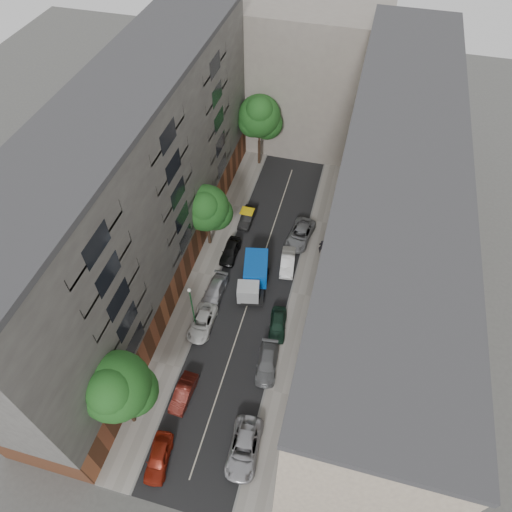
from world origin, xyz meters
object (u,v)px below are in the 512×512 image
(car_right_0, at_px, (244,448))
(lamp_post, at_px, (192,304))
(tarp_truck, at_px, (254,276))
(tree_mid, at_px, (207,210))
(car_left_0, at_px, (158,458))
(car_left_2, at_px, (202,323))
(car_right_3, at_px, (288,262))
(car_right_4, at_px, (300,234))
(pedestrian, at_px, (322,247))
(car_right_1, at_px, (267,363))
(car_right_2, at_px, (278,324))
(tree_near, at_px, (117,389))
(car_left_5, at_px, (247,217))
(car_left_3, at_px, (215,291))
(tree_far, at_px, (260,118))
(car_left_1, at_px, (184,393))
(car_left_4, at_px, (230,251))

(car_right_0, xyz_separation_m, lamp_post, (-7.80, 10.16, 3.21))
(tarp_truck, xyz_separation_m, tree_mid, (-6.28, 4.34, 3.90))
(car_left_0, height_order, tree_mid, tree_mid)
(car_left_2, xyz_separation_m, car_right_3, (6.48, 9.64, 0.05))
(car_right_4, relative_size, lamp_post, 0.85)
(car_right_3, bearing_deg, pedestrian, 33.25)
(car_right_1, relative_size, lamp_post, 0.73)
(car_right_2, bearing_deg, lamp_post, -173.88)
(car_left_2, bearing_deg, lamp_post, -159.52)
(tarp_truck, relative_size, tree_near, 0.66)
(tree_near, bearing_deg, car_right_2, 51.49)
(tarp_truck, bearing_deg, car_left_2, -131.26)
(tree_near, bearing_deg, car_left_5, 83.64)
(car_left_5, relative_size, pedestrian, 2.02)
(car_left_3, distance_m, car_right_2, 7.56)
(car_left_0, bearing_deg, car_right_3, 68.36)
(car_left_2, distance_m, tree_near, 12.25)
(car_left_2, height_order, car_right_4, car_right_4)
(car_left_3, xyz_separation_m, tree_near, (-2.46, -14.43, 5.91))
(car_right_3, bearing_deg, tree_near, -121.04)
(car_right_4, bearing_deg, car_left_3, -117.89)
(pedestrian, bearing_deg, lamp_post, 56.57)
(tarp_truck, bearing_deg, tree_near, -121.31)
(car_left_5, height_order, car_right_3, car_right_3)
(car_right_3, bearing_deg, car_left_5, 130.61)
(tree_near, bearing_deg, car_right_0, 0.27)
(tree_mid, relative_size, pedestrian, 4.13)
(car_left_0, height_order, tree_far, tree_far)
(car_left_0, distance_m, car_right_2, 15.86)
(car_right_2, xyz_separation_m, car_right_3, (-0.72, 7.95, 0.01))
(car_left_0, height_order, car_left_1, car_left_0)
(tarp_truck, distance_m, tree_near, 18.45)
(car_left_2, xyz_separation_m, car_left_3, (0.00, 3.98, 0.01))
(car_right_1, bearing_deg, car_left_5, 104.43)
(car_right_2, distance_m, car_right_3, 7.98)
(tree_mid, bearing_deg, car_left_3, -67.69)
(car_left_3, xyz_separation_m, car_right_2, (7.20, -2.29, 0.03))
(car_left_3, relative_size, car_left_4, 1.09)
(car_left_2, distance_m, tree_far, 26.87)
(car_left_1, xyz_separation_m, car_right_3, (5.68, 16.86, 0.04))
(car_left_5, height_order, car_right_0, car_right_0)
(car_left_5, relative_size, tree_mid, 0.49)
(tarp_truck, bearing_deg, tree_far, 91.29)
(car_right_3, bearing_deg, tarp_truck, -137.54)
(tarp_truck, xyz_separation_m, car_right_1, (3.63, -8.85, -0.84))
(tree_mid, bearing_deg, car_left_2, -75.65)
(car_left_4, distance_m, tree_far, 17.70)
(car_left_1, xyz_separation_m, car_left_5, (-0.40, 22.40, 0.00))
(car_left_0, distance_m, car_left_2, 12.85)
(car_left_4, bearing_deg, car_left_1, -86.86)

